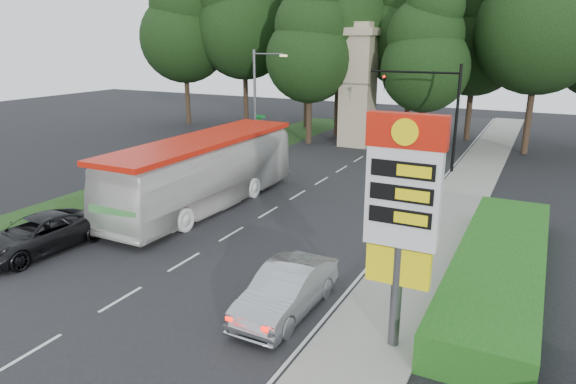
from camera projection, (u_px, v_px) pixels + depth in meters
The scene contains 20 objects.
ground at pixel (110, 306), 17.35m from camera, with size 120.00×120.00×0.00m, color black.
road_surface at pixel (277, 207), 27.59m from camera, with size 14.00×80.00×0.02m, color black.
sidewalk_right at pixel (438, 232), 23.88m from camera, with size 3.00×80.00×0.12m, color gray.
grass_verge_left at pixel (200, 165), 36.85m from camera, with size 5.00×50.00×0.02m, color #193814.
hedge at pixel (499, 266), 19.00m from camera, with size 3.00×14.00×1.20m, color #185416.
gas_station_pylon at pixel (402, 203), 13.78m from camera, with size 2.10×0.45×6.85m.
traffic_signal_mast at pixel (437, 102), 34.04m from camera, with size 6.10×0.35×7.20m.
streetlight_signs at pixel (257, 99), 37.93m from camera, with size 2.75×0.98×8.00m.
monument at pixel (358, 85), 42.39m from camera, with size 3.00×3.00×10.05m.
tree_far_west at pixel (183, 19), 52.07m from camera, with size 8.96×8.96×17.60m.
tree_west_mid at pixel (244, 8), 50.88m from camera, with size 9.80×9.80×19.25m.
tree_west_near at pixel (307, 26), 50.46m from camera, with size 8.40×8.40×16.50m.
tree_center_right at pixel (414, 11), 43.68m from camera, with size 9.24×9.24×18.15m.
tree_east_near at pixel (477, 27), 43.59m from camera, with size 8.12×8.12×15.95m.
tree_east_mid at pixel (544, 2), 37.52m from camera, with size 9.52×9.52×18.70m.
tree_monument_left at pixel (310, 40), 42.26m from camera, with size 7.28×7.28×14.30m.
tree_monument_right at pixel (427, 49), 38.75m from camera, with size 6.72×6.72×13.20m.
transit_bus at pixel (205, 173), 27.21m from camera, with size 3.15×13.46×3.75m, color white.
sedan_silver at pixel (286, 290), 16.75m from camera, with size 1.70×4.88×1.61m, color #989A9F.
suv_charcoal at pixel (37, 235), 21.61m from camera, with size 2.55×5.52×1.53m, color black.
Camera 1 is at (12.42, -11.10, 8.64)m, focal length 32.00 mm.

